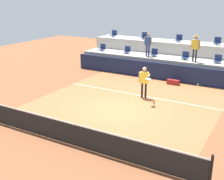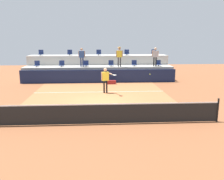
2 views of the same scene
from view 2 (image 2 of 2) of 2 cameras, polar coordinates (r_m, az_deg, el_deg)
The scene contains 24 objects.
ground_plane at distance 14.44m, azimuth -2.87°, elevation -2.57°, with size 40.00×40.00×0.00m, color brown.
court_inner_paint at distance 15.41m, azimuth -2.92°, elevation -1.61°, with size 9.00×10.00×0.01m, color #A36038.
court_service_line at distance 16.77m, azimuth -2.98°, elevation -0.46°, with size 9.00×0.06×0.00m, color silver.
tennis_net at distance 10.46m, azimuth -2.59°, elevation -5.49°, with size 10.48×0.08×1.07m.
sponsor_backboard at distance 20.21m, azimuth -3.12°, elevation 3.27°, with size 13.00×0.16×1.10m, color #141E42.
seating_tier_lower at distance 21.49m, azimuth -3.15°, elevation 4.01°, with size 13.00×1.80×1.25m, color #ADAAA3.
seating_tier_upper at distance 23.22m, azimuth -3.20°, elevation 5.67°, with size 13.00×1.80×2.10m, color #ADAAA3.
stadium_chair_lower_far_left at distance 21.94m, azimuth -17.38°, elevation 5.85°, with size 0.44×0.40×0.52m.
stadium_chair_lower_left at distance 21.54m, azimuth -11.84°, elevation 6.04°, with size 0.44×0.40×0.52m.
stadium_chair_lower_mid_left at distance 21.34m, azimuth -6.17°, elevation 6.17°, with size 0.44×0.40×0.52m.
stadium_chair_lower_mid_right at distance 21.35m, azimuth -0.22°, elevation 6.24°, with size 0.44×0.40×0.52m.
stadium_chair_lower_right at distance 21.57m, azimuth 5.32°, elevation 6.25°, with size 0.44×0.40×0.52m.
stadium_chair_lower_far_right at distance 22.01m, azimuth 10.96°, elevation 6.20°, with size 0.44×0.40×0.52m.
stadium_chair_upper_far_left at distance 23.62m, azimuth -16.51°, elevation 8.39°, with size 0.44×0.40×0.52m.
stadium_chair_upper_left at distance 23.18m, azimuth -9.99°, elevation 8.64°, with size 0.44×0.40×0.52m.
stadium_chair_upper_center at distance 23.04m, azimuth -3.16°, elevation 8.78°, with size 0.44×0.40×0.52m.
stadium_chair_upper_right at distance 23.22m, azimuth 3.53°, elevation 8.80°, with size 0.44×0.40×0.52m.
stadium_chair_upper_far_right at distance 23.69m, azimuth 9.91°, elevation 8.71°, with size 0.44×0.40×0.52m.
tennis_player at distance 16.30m, azimuth -1.52°, elevation 2.95°, with size 1.02×1.13×1.72m.
spectator_in_grey at distance 20.91m, azimuth -7.19°, elevation 8.10°, with size 0.58×0.25×1.62m.
spectator_with_hat at distance 20.96m, azimuth 1.76°, elevation 8.40°, with size 0.58×0.44×1.71m.
spectator_in_white at distance 21.48m, azimuth 10.21°, elevation 8.15°, with size 0.58×0.22×1.64m.
tennis_ball at distance 16.15m, azimuth 8.98°, elevation 3.73°, with size 0.07×0.07×0.07m.
equipment_bag at distance 19.66m, azimuth -0.20°, elevation 1.85°, with size 0.76×0.28×0.30m, color maroon.
Camera 2 is at (-0.15, -13.97, 3.67)m, focal length 38.55 mm.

